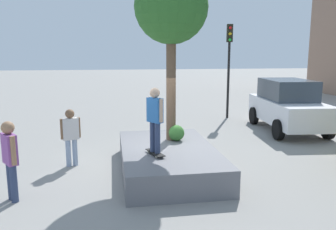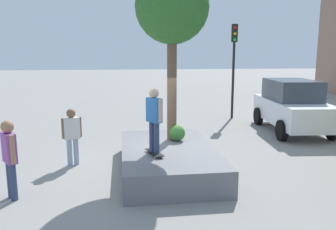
{
  "view_description": "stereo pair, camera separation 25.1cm",
  "coord_description": "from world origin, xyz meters",
  "px_view_note": "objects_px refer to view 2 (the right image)",
  "views": [
    {
      "loc": [
        9.37,
        -1.15,
        3.19
      ],
      "look_at": [
        0.46,
        0.33,
        1.56
      ],
      "focal_mm": 36.41,
      "sensor_mm": 36.0,
      "label": 1
    },
    {
      "loc": [
        9.4,
        -0.9,
        3.19
      ],
      "look_at": [
        0.46,
        0.33,
        1.56
      ],
      "focal_mm": 36.41,
      "sensor_mm": 36.0,
      "label": 2
    }
  ],
  "objects_px": {
    "police_car": "(292,106)",
    "pedestrian_crossing": "(10,154)",
    "planter_ledge": "(168,159)",
    "plaza_tree": "(172,9)",
    "skateboarder": "(154,115)",
    "skateboard": "(154,153)",
    "bystander_watching": "(72,133)",
    "traffic_light_median": "(234,55)"
  },
  "relations": [
    {
      "from": "skateboard",
      "to": "traffic_light_median",
      "type": "distance_m",
      "value": 9.5
    },
    {
      "from": "bystander_watching",
      "to": "pedestrian_crossing",
      "type": "xyz_separation_m",
      "value": [
        2.21,
        -1.02,
        0.07
      ]
    },
    {
      "from": "police_car",
      "to": "bystander_watching",
      "type": "xyz_separation_m",
      "value": [
        3.27,
        -8.4,
        -0.13
      ]
    },
    {
      "from": "skateboarder",
      "to": "pedestrian_crossing",
      "type": "relative_size",
      "value": 0.92
    },
    {
      "from": "skateboarder",
      "to": "plaza_tree",
      "type": "bearing_deg",
      "value": 155.98
    },
    {
      "from": "plaza_tree",
      "to": "bystander_watching",
      "type": "relative_size",
      "value": 2.94
    },
    {
      "from": "skateboard",
      "to": "skateboarder",
      "type": "distance_m",
      "value": 0.96
    },
    {
      "from": "skateboard",
      "to": "police_car",
      "type": "xyz_separation_m",
      "value": [
        -4.76,
        6.17,
        0.36
      ]
    },
    {
      "from": "planter_ledge",
      "to": "bystander_watching",
      "type": "xyz_separation_m",
      "value": [
        -0.83,
        -2.66,
        0.62
      ]
    },
    {
      "from": "bystander_watching",
      "to": "traffic_light_median",
      "type": "bearing_deg",
      "value": 133.0
    },
    {
      "from": "police_car",
      "to": "skateboarder",
      "type": "bearing_deg",
      "value": -52.38
    },
    {
      "from": "skateboarder",
      "to": "planter_ledge",
      "type": "bearing_deg",
      "value": 146.19
    },
    {
      "from": "police_car",
      "to": "pedestrian_crossing",
      "type": "relative_size",
      "value": 2.66
    },
    {
      "from": "skateboarder",
      "to": "police_car",
      "type": "bearing_deg",
      "value": 127.62
    },
    {
      "from": "planter_ledge",
      "to": "plaza_tree",
      "type": "distance_m",
      "value": 4.19
    },
    {
      "from": "pedestrian_crossing",
      "to": "skateboard",
      "type": "bearing_deg",
      "value": 102.72
    },
    {
      "from": "planter_ledge",
      "to": "plaza_tree",
      "type": "bearing_deg",
      "value": 164.79
    },
    {
      "from": "plaza_tree",
      "to": "pedestrian_crossing",
      "type": "xyz_separation_m",
      "value": [
        2.23,
        -3.91,
        -3.4
      ]
    },
    {
      "from": "plaza_tree",
      "to": "skateboarder",
      "type": "xyz_separation_m",
      "value": [
        1.5,
        -0.67,
        -2.75
      ]
    },
    {
      "from": "pedestrian_crossing",
      "to": "skateboarder",
      "type": "bearing_deg",
      "value": 102.72
    },
    {
      "from": "bystander_watching",
      "to": "skateboarder",
      "type": "bearing_deg",
      "value": 56.33
    },
    {
      "from": "police_car",
      "to": "bystander_watching",
      "type": "distance_m",
      "value": 9.02
    },
    {
      "from": "traffic_light_median",
      "to": "bystander_watching",
      "type": "xyz_separation_m",
      "value": [
        6.43,
        -6.89,
        -2.17
      ]
    },
    {
      "from": "skateboarder",
      "to": "bystander_watching",
      "type": "xyz_separation_m",
      "value": [
        -1.48,
        -2.23,
        -0.72
      ]
    },
    {
      "from": "skateboard",
      "to": "police_car",
      "type": "height_order",
      "value": "police_car"
    },
    {
      "from": "bystander_watching",
      "to": "police_car",
      "type": "bearing_deg",
      "value": 111.3
    },
    {
      "from": "plaza_tree",
      "to": "bystander_watching",
      "type": "xyz_separation_m",
      "value": [
        0.02,
        -2.89,
        -3.47
      ]
    },
    {
      "from": "pedestrian_crossing",
      "to": "plaza_tree",
      "type": "bearing_deg",
      "value": 119.69
    },
    {
      "from": "traffic_light_median",
      "to": "bystander_watching",
      "type": "height_order",
      "value": "traffic_light_median"
    },
    {
      "from": "planter_ledge",
      "to": "police_car",
      "type": "xyz_separation_m",
      "value": [
        -4.1,
        5.73,
        0.75
      ]
    },
    {
      "from": "bystander_watching",
      "to": "planter_ledge",
      "type": "bearing_deg",
      "value": 72.72
    },
    {
      "from": "planter_ledge",
      "to": "pedestrian_crossing",
      "type": "relative_size",
      "value": 2.43
    },
    {
      "from": "planter_ledge",
      "to": "pedestrian_crossing",
      "type": "xyz_separation_m",
      "value": [
        1.39,
        -3.68,
        0.7
      ]
    },
    {
      "from": "planter_ledge",
      "to": "bystander_watching",
      "type": "relative_size",
      "value": 2.61
    },
    {
      "from": "skateboard",
      "to": "skateboarder",
      "type": "height_order",
      "value": "skateboarder"
    },
    {
      "from": "skateboard",
      "to": "bystander_watching",
      "type": "distance_m",
      "value": 2.68
    },
    {
      "from": "skateboarder",
      "to": "skateboard",
      "type": "bearing_deg",
      "value": -90.0
    },
    {
      "from": "pedestrian_crossing",
      "to": "bystander_watching",
      "type": "bearing_deg",
      "value": 155.3
    },
    {
      "from": "police_car",
      "to": "planter_ledge",
      "type": "bearing_deg",
      "value": -54.42
    },
    {
      "from": "pedestrian_crossing",
      "to": "police_car",
      "type": "bearing_deg",
      "value": 120.24
    },
    {
      "from": "police_car",
      "to": "skateboard",
      "type": "bearing_deg",
      "value": -52.38
    },
    {
      "from": "police_car",
      "to": "traffic_light_median",
      "type": "xyz_separation_m",
      "value": [
        -3.15,
        -1.51,
        2.04
      ]
    }
  ]
}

